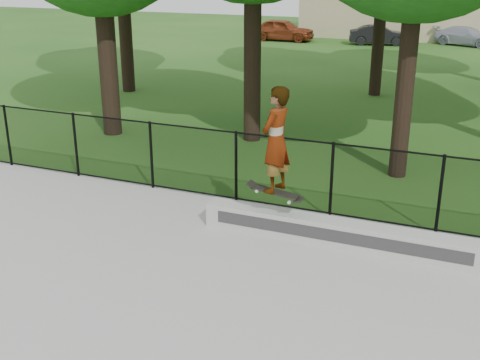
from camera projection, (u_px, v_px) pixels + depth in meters
The scene contains 7 objects.
grind_ledge at pixel (339, 233), 10.50m from camera, with size 4.97×0.40×0.45m, color #B8B8B3.
car_a at pixel (283, 30), 38.36m from camera, with size 1.63×4.02×1.38m, color maroon.
car_b at pixel (379, 35), 36.48m from camera, with size 1.23×3.19×1.16m, color black.
car_c at pixel (466, 36), 36.13m from camera, with size 1.56×3.52×1.11m, color #A5AABB.
skater_airborne at pixel (276, 141), 10.19m from camera, with size 0.84×0.75×1.99m.
chainlink_fence at pixel (236, 167), 12.27m from camera, with size 16.06×0.06×1.50m.
distant_building at pixel (398, 3), 40.32m from camera, with size 12.40×6.40×4.30m.
Camera 1 is at (4.62, -4.77, 4.74)m, focal length 45.00 mm.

